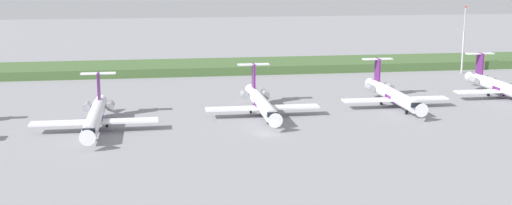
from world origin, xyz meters
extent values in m
plane|color=gray|center=(0.00, 30.00, 0.00)|extent=(500.00, 500.00, 0.00)
cube|color=#426033|center=(0.00, 74.40, 1.18)|extent=(320.00, 20.00, 2.37)
cylinder|color=white|center=(-30.75, 7.10, 2.45)|extent=(2.70, 24.00, 2.70)
cone|color=white|center=(-30.75, -6.40, 2.45)|extent=(2.70, 3.00, 2.70)
cone|color=white|center=(-30.75, 21.10, 2.45)|extent=(2.30, 4.00, 2.29)
cube|color=black|center=(-30.75, -4.50, 2.92)|extent=(2.02, 1.80, 0.90)
cylinder|color=#591E66|center=(-30.75, 7.10, 2.30)|extent=(2.76, 3.60, 2.76)
cube|color=white|center=(-36.66, 6.10, 1.84)|extent=(11.00, 3.20, 0.36)
cube|color=white|center=(-24.85, 6.10, 1.84)|extent=(11.00, 3.20, 0.36)
cube|color=#591E66|center=(-30.75, 18.10, 6.40)|extent=(0.36, 3.20, 5.20)
cube|color=white|center=(-30.75, 18.40, 8.80)|extent=(6.80, 1.80, 0.24)
cylinder|color=gray|center=(-33.00, 16.30, 2.65)|extent=(1.50, 3.40, 1.50)
cylinder|color=gray|center=(-28.50, 16.30, 2.65)|extent=(1.50, 3.40, 1.50)
cylinder|color=gray|center=(-30.75, -0.34, 1.00)|extent=(0.20, 0.20, 0.65)
cylinder|color=black|center=(-30.75, -0.34, 0.45)|extent=(0.30, 0.90, 0.90)
cylinder|color=black|center=(-32.65, 9.50, 0.45)|extent=(0.35, 0.90, 0.90)
cylinder|color=black|center=(-28.85, 9.50, 0.45)|extent=(0.35, 0.90, 0.90)
cylinder|color=white|center=(1.38, 14.50, 2.45)|extent=(2.70, 24.00, 2.70)
cone|color=white|center=(1.38, 1.00, 2.45)|extent=(2.70, 3.00, 2.70)
cone|color=white|center=(1.38, 28.50, 2.45)|extent=(2.29, 4.00, 2.29)
cube|color=black|center=(1.38, 2.90, 2.92)|extent=(2.03, 1.80, 0.90)
cylinder|color=#591E66|center=(1.38, 14.50, 2.30)|extent=(2.76, 3.60, 2.76)
cube|color=white|center=(-4.53, 13.50, 1.84)|extent=(11.00, 3.20, 0.36)
cube|color=white|center=(7.28, 13.50, 1.84)|extent=(11.00, 3.20, 0.36)
cube|color=#591E66|center=(1.38, 25.50, 6.40)|extent=(0.36, 3.20, 5.20)
cube|color=white|center=(1.38, 25.80, 8.80)|extent=(6.80, 1.80, 0.24)
cylinder|color=gray|center=(-0.87, 23.70, 2.65)|extent=(1.50, 3.40, 1.50)
cylinder|color=gray|center=(3.63, 23.70, 2.65)|extent=(1.50, 3.40, 1.50)
cylinder|color=gray|center=(1.38, 7.06, 1.00)|extent=(0.20, 0.20, 0.65)
cylinder|color=black|center=(1.38, 7.06, 0.45)|extent=(0.30, 0.90, 0.90)
cylinder|color=black|center=(-0.52, 16.90, 0.45)|extent=(0.35, 0.90, 0.90)
cylinder|color=black|center=(3.28, 16.90, 0.45)|extent=(0.35, 0.90, 0.90)
cylinder|color=white|center=(30.66, 18.55, 2.45)|extent=(2.70, 24.00, 2.70)
cone|color=white|center=(30.66, 5.05, 2.45)|extent=(2.70, 3.00, 2.70)
cone|color=white|center=(30.66, 32.55, 2.45)|extent=(2.30, 4.00, 2.29)
cube|color=black|center=(30.66, 6.95, 2.92)|extent=(2.02, 1.80, 0.90)
cylinder|color=#591E66|center=(30.66, 18.55, 2.30)|extent=(2.76, 3.60, 2.76)
cube|color=white|center=(24.76, 17.55, 1.84)|extent=(11.00, 3.20, 0.36)
cube|color=white|center=(36.57, 17.55, 1.84)|extent=(11.00, 3.20, 0.36)
cube|color=#591E66|center=(30.66, 29.55, 6.40)|extent=(0.36, 3.20, 5.20)
cube|color=white|center=(30.66, 29.85, 8.80)|extent=(6.80, 1.80, 0.24)
cylinder|color=gray|center=(28.41, 27.75, 2.65)|extent=(1.50, 3.40, 1.50)
cylinder|color=gray|center=(32.91, 27.75, 2.65)|extent=(1.50, 3.40, 1.50)
cylinder|color=gray|center=(30.66, 11.11, 1.00)|extent=(0.20, 0.20, 0.65)
cylinder|color=black|center=(30.66, 11.11, 0.45)|extent=(0.30, 0.90, 0.90)
cylinder|color=black|center=(28.76, 20.95, 0.45)|extent=(0.35, 0.90, 0.90)
cylinder|color=black|center=(32.56, 20.95, 0.45)|extent=(0.35, 0.90, 0.90)
cylinder|color=white|center=(58.47, 24.02, 2.45)|extent=(2.70, 24.00, 2.70)
cone|color=white|center=(58.47, 38.02, 2.45)|extent=(2.30, 4.00, 2.29)
cylinder|color=#591E66|center=(58.47, 24.02, 2.30)|extent=(2.76, 3.60, 2.76)
cube|color=white|center=(52.57, 23.02, 1.84)|extent=(11.00, 3.20, 0.36)
cube|color=#591E66|center=(58.47, 35.02, 6.40)|extent=(0.36, 3.20, 5.20)
cube|color=white|center=(58.47, 35.32, 8.80)|extent=(6.80, 1.80, 0.24)
cylinder|color=gray|center=(56.22, 33.22, 2.65)|extent=(1.50, 3.40, 1.50)
cylinder|color=gray|center=(60.72, 33.22, 2.65)|extent=(1.50, 3.40, 1.50)
cylinder|color=black|center=(56.57, 26.42, 0.45)|extent=(0.35, 0.90, 0.90)
cylinder|color=black|center=(60.37, 26.42, 0.45)|extent=(0.35, 0.90, 0.90)
cylinder|color=#B2B2B7|center=(65.96, 59.42, 5.96)|extent=(0.50, 0.50, 11.93)
cylinder|color=#B2B2B7|center=(65.96, 59.42, 15.14)|extent=(0.28, 0.28, 6.42)
cube|color=#B2B2B7|center=(65.96, 59.42, 12.33)|extent=(4.40, 0.20, 0.20)
sphere|color=red|center=(65.96, 59.42, 18.60)|extent=(0.50, 0.50, 0.50)
camera|label=1|loc=(-19.71, -113.31, 29.40)|focal=46.26mm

